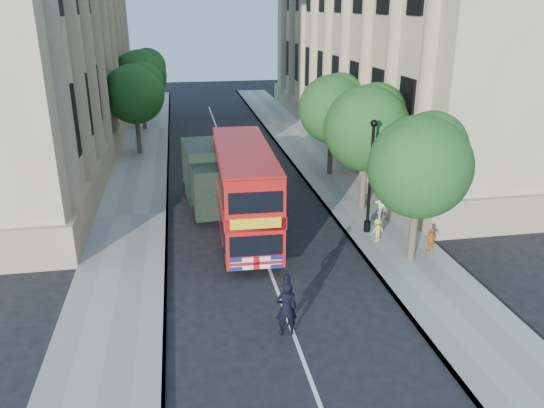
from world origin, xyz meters
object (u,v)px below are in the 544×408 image
lamp_post (370,182)px  police_constable (286,308)px  double_decker_bus (244,189)px  woman_pedestrian (380,202)px  box_van (210,179)px

lamp_post → police_constable: size_ratio=2.77×
double_decker_bus → woman_pedestrian: double_decker_bus is taller
lamp_post → double_decker_bus: lamp_post is taller
box_van → woman_pedestrian: bearing=-28.1°
box_van → police_constable: bearing=-87.7°
lamp_post → woman_pedestrian: lamp_post is taller
lamp_post → woman_pedestrian: bearing=50.8°
double_decker_bus → woman_pedestrian: 6.69m
double_decker_bus → box_van: size_ratio=1.52×
police_constable → box_van: bearing=-79.3°
police_constable → woman_pedestrian: 10.53m
box_van → woman_pedestrian: 8.54m
lamp_post → box_van: (-6.79, 4.61, -0.95)m
lamp_post → police_constable: (-5.23, -7.13, -1.58)m
box_van → double_decker_bus: bearing=-76.1°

